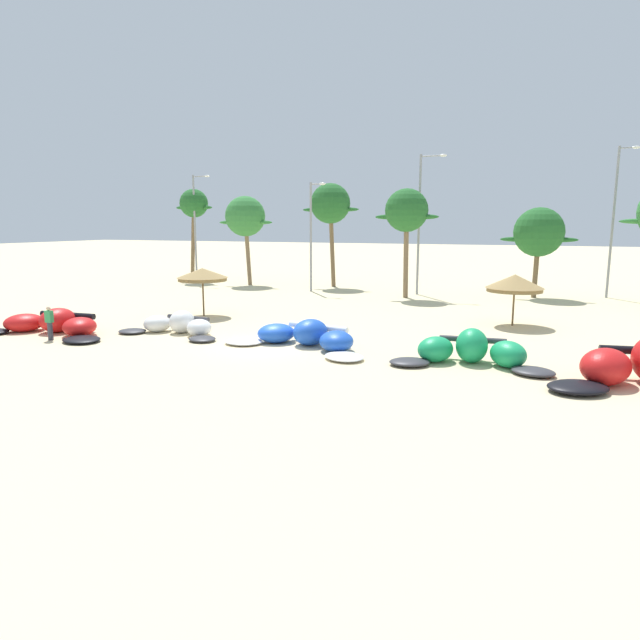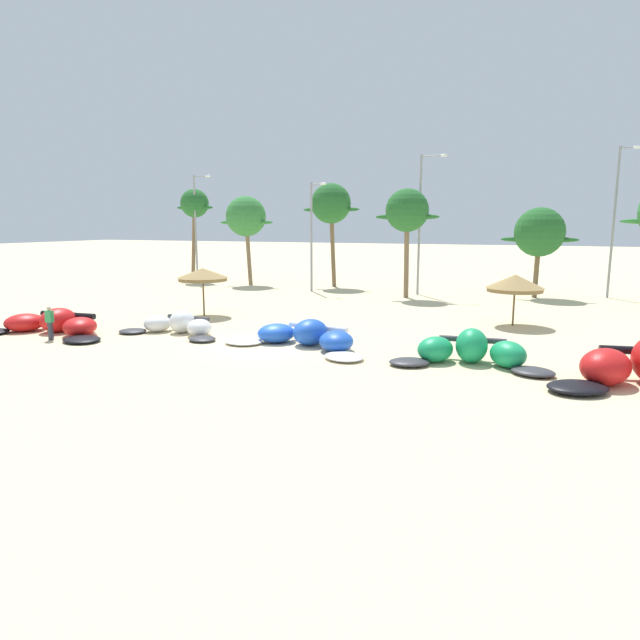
{
  "view_description": "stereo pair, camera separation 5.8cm",
  "coord_description": "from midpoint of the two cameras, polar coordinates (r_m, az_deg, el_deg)",
  "views": [
    {
      "loc": [
        11.56,
        -21.64,
        5.44
      ],
      "look_at": [
        2.03,
        2.0,
        1.0
      ],
      "focal_mm": 31.01,
      "sensor_mm": 36.0,
      "label": 1
    },
    {
      "loc": [
        11.61,
        -21.62,
        5.44
      ],
      "look_at": [
        2.03,
        2.0,
        1.0
      ],
      "focal_mm": 31.01,
      "sensor_mm": 36.0,
      "label": 2
    }
  ],
  "objects": [
    {
      "name": "palm_left_of_gap",
      "position": [
        48.61,
        1.05,
        11.83
      ],
      "size": [
        5.17,
        3.45,
        8.91
      ],
      "color": "brown",
      "rests_on": "ground"
    },
    {
      "name": "beach_umbrella_middle",
      "position": [
        31.4,
        19.41,
        3.63
      ],
      "size": [
        3.05,
        3.05,
        2.79
      ],
      "color": "brown",
      "rests_on": "ground"
    },
    {
      "name": "palm_center_right",
      "position": [
        44.06,
        21.62,
        8.38
      ],
      "size": [
        5.41,
        3.61,
        6.66
      ],
      "color": "brown",
      "rests_on": "ground"
    },
    {
      "name": "kite_center",
      "position": [
        22.44,
        15.26,
        -3.12
      ],
      "size": [
        6.41,
        3.14,
        1.38
      ],
      "color": "#333338",
      "rests_on": "ground"
    },
    {
      "name": "person_near_kites",
      "position": [
        29.09,
        -26.18,
        -0.28
      ],
      "size": [
        0.36,
        0.24,
        1.62
      ],
      "color": "#383842",
      "rests_on": "ground"
    },
    {
      "name": "beach_umbrella_near_van",
      "position": [
        33.53,
        -12.09,
        4.61
      ],
      "size": [
        3.0,
        3.0,
        2.87
      ],
      "color": "brown",
      "rests_on": "ground"
    },
    {
      "name": "lamppost_west_center",
      "position": [
        44.98,
        -0.87,
        9.12
      ],
      "size": [
        1.38,
        0.24,
        8.71
      ],
      "color": "gray",
      "rests_on": "ground"
    },
    {
      "name": "palm_center_left",
      "position": [
        41.59,
        8.89,
        11.0
      ],
      "size": [
        4.73,
        3.16,
        8.0
      ],
      "color": "#7F6647",
      "rests_on": "ground"
    },
    {
      "name": "kite_far_left",
      "position": [
        30.86,
        -26.0,
        -0.39
      ],
      "size": [
        8.08,
        3.89,
        1.23
      ],
      "color": "black",
      "rests_on": "ground"
    },
    {
      "name": "kite_left",
      "position": [
        28.54,
        -14.5,
        -0.53
      ],
      "size": [
        6.05,
        2.93,
        1.14
      ],
      "color": "#333338",
      "rests_on": "ground"
    },
    {
      "name": "lamppost_west",
      "position": [
        53.64,
        -12.69,
        9.72
      ],
      "size": [
        1.9,
        0.24,
        9.9
      ],
      "color": "gray",
      "rests_on": "ground"
    },
    {
      "name": "palm_leftmost",
      "position": [
        54.78,
        -12.93,
        11.47
      ],
      "size": [
        4.0,
        2.67,
        8.71
      ],
      "color": "brown",
      "rests_on": "ground"
    },
    {
      "name": "lamppost_east",
      "position": [
        46.24,
        28.1,
        9.41
      ],
      "size": [
        1.42,
        0.24,
        10.95
      ],
      "color": "gray",
      "rests_on": "ground"
    },
    {
      "name": "ground_plane",
      "position": [
        25.14,
        -6.08,
        -2.68
      ],
      "size": [
        260.0,
        260.0,
        0.0
      ],
      "primitive_type": "plane",
      "color": "beige"
    },
    {
      "name": "kite_left_of_center",
      "position": [
        24.78,
        -1.57,
        -1.72
      ],
      "size": [
        7.39,
        4.15,
        1.19
      ],
      "color": "white",
      "rests_on": "ground"
    },
    {
      "name": "lamppost_east_center",
      "position": [
        43.62,
        10.35,
        10.31
      ],
      "size": [
        2.03,
        0.24,
        10.6
      ],
      "color": "gray",
      "rests_on": "ground"
    },
    {
      "name": "palm_left",
      "position": [
        50.58,
        -7.75,
        10.49
      ],
      "size": [
        5.36,
        3.58,
        7.91
      ],
      "color": "#7F6647",
      "rests_on": "ground"
    }
  ]
}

